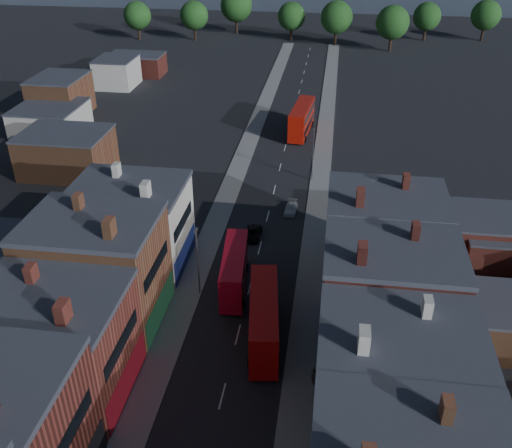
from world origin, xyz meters
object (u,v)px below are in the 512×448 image
(car_2, at_px, (253,233))
(car_3, at_px, (291,208))
(bus_0, at_px, (234,270))
(bus_2, at_px, (302,119))
(bus_1, at_px, (264,319))
(ped_3, at_px, (314,376))

(car_2, bearing_deg, car_3, 62.03)
(bus_0, height_order, bus_2, bus_2)
(bus_0, xyz_separation_m, bus_1, (4.25, -8.02, 0.27))
(bus_2, xyz_separation_m, ped_3, (5.48, -60.57, -1.81))
(bus_0, height_order, car_3, bus_0)
(ped_3, bearing_deg, car_2, -0.88)
(bus_2, distance_m, car_2, 36.91)
(bus_0, distance_m, car_3, 18.74)
(bus_1, distance_m, ped_3, 7.38)
(car_3, bearing_deg, bus_0, -101.15)
(car_2, relative_size, car_3, 1.08)
(car_2, height_order, car_3, car_2)
(bus_1, bearing_deg, bus_2, 83.19)
(bus_0, relative_size, ped_3, 5.83)
(car_3, bearing_deg, bus_1, -87.63)
(bus_1, bearing_deg, bus_0, 110.71)
(car_3, xyz_separation_m, ped_3, (4.73, -31.18, 0.46))
(bus_0, relative_size, car_2, 2.53)
(car_2, relative_size, ped_3, 2.30)
(bus_0, relative_size, car_3, 2.73)
(bus_1, relative_size, bus_2, 0.95)
(bus_1, distance_m, car_3, 26.18)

